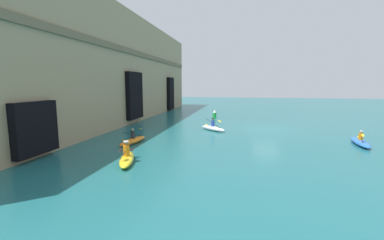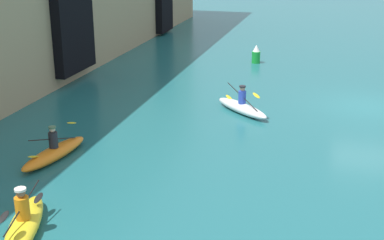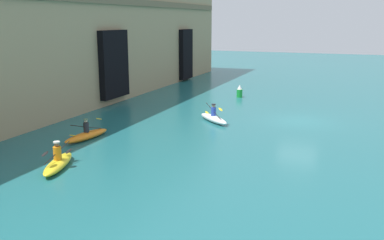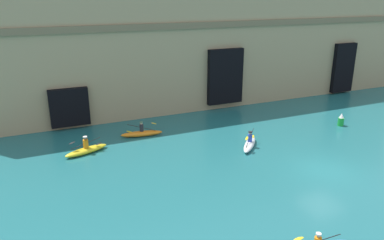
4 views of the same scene
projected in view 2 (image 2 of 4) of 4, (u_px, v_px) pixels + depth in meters
The scene contains 5 objects.
ground_plane at pixel (366, 107), 23.27m from camera, with size 120.00×120.00×0.00m, color #1E6066.
kayak_white at pixel (242, 107), 22.38m from camera, with size 2.56×2.75×1.18m.
kayak_yellow at pixel (24, 223), 13.36m from camera, with size 3.16×1.73×1.24m.
kayak_orange at pixel (54, 152), 17.78m from camera, with size 3.24×1.16×1.15m.
marker_buoy at pixel (256, 55), 31.04m from camera, with size 0.48×0.48×1.07m.
Camera 2 is at (-23.39, 1.53, 7.10)m, focal length 50.00 mm.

